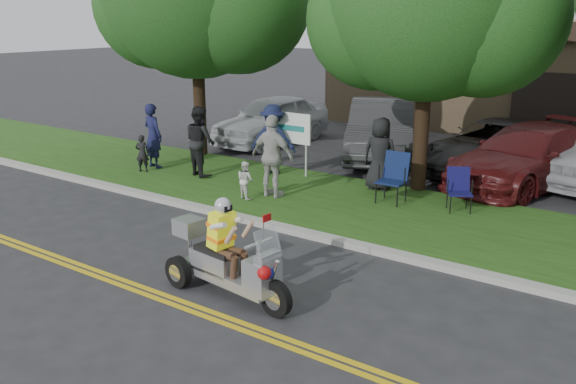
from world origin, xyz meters
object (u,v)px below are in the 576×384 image
Objects in this scene: spectator_adult_left at (153,136)px; spectator_adult_mid at (200,141)px; parked_car_mid at (497,148)px; spectator_adult_right at (273,156)px; parked_car_far_left at (272,119)px; parked_car_right at (528,156)px; trike_scooter at (226,262)px; lawn_chair_a at (394,174)px; lawn_chair_b at (459,186)px; parked_car_left at (381,129)px.

spectator_adult_mid is at bearing -167.57° from spectator_adult_left.
spectator_adult_left reaches higher than parked_car_mid.
spectator_adult_right reaches higher than spectator_adult_mid.
spectator_adult_left is 5.01m from parked_car_far_left.
spectator_adult_mid reaches higher than parked_car_right.
trike_scooter is at bearing -86.34° from parked_car_right.
parked_car_right is (7.28, 4.27, -0.26)m from spectator_adult_mid.
lawn_chair_a is 2.81m from spectator_adult_right.
trike_scooter is 6.16m from lawn_chair_b.
parked_car_right is (4.52, 4.80, -0.30)m from spectator_adult_right.
parked_car_far_left is (-6.38, 9.84, 0.25)m from trike_scooter.
parked_car_mid is (1.15, 9.96, 0.18)m from trike_scooter.
lawn_chair_b is 0.18× the size of parked_car_left.
trike_scooter is 2.59× the size of lawn_chair_b.
lawn_chair_a is 0.62× the size of spectator_adult_mid.
parked_car_left is (2.78, 5.00, -0.15)m from spectator_adult_mid.
parked_car_right is at bearing -130.32° from spectator_adult_mid.
parked_car_mid is at bearing 64.16° from lawn_chair_b.
spectator_adult_right is 6.55m from parked_car_mid.
parked_car_far_left reaches higher than parked_car_mid.
spectator_adult_left is 4.42m from spectator_adult_right.
spectator_adult_mid is at bearing -131.18° from parked_car_mid.
parked_car_right reaches higher than parked_car_mid.
parked_car_mid is at bearing -122.81° from spectator_adult_right.
spectator_adult_mid is 0.35× the size of parked_car_mid.
spectator_adult_mid is 0.35× the size of parked_car_right.
spectator_adult_left reaches higher than lawn_chair_b.
lawn_chair_b is 4.01m from parked_car_mid.
parked_car_mid reaches higher than lawn_chair_b.
lawn_chair_a is 0.21× the size of parked_car_left.
trike_scooter is 9.49m from parked_car_right.
lawn_chair_a is 4.36m from parked_car_mid.
parked_car_left reaches higher than parked_car_mid.
spectator_adult_left is at bearing 151.76° from trike_scooter.
spectator_adult_right is 6.60m from parked_car_right.
spectator_adult_right is 0.37× the size of parked_car_mid.
spectator_adult_mid is (-5.23, -0.76, 0.28)m from lawn_chair_a.
parked_car_right is at bearing -145.57° from spectator_adult_left.
parked_car_left is at bearing -90.48° from spectator_adult_right.
spectator_adult_mid is 0.39× the size of parked_car_far_left.
spectator_adult_left is at bearing -5.49° from spectator_adult_right.
lawn_chair_a is (0.10, 5.73, 0.19)m from trike_scooter.
lawn_chair_b is at bearing -74.13° from parked_car_mid.
spectator_adult_right is (-3.91, -1.52, 0.44)m from lawn_chair_b.
parked_car_left is 3.50m from parked_car_mid.
spectator_adult_right reaches higher than trike_scooter.
spectator_adult_mid is 5.04m from parked_car_far_left.
parked_car_right is (2.15, 9.24, 0.21)m from trike_scooter.
parked_car_mid is 1.00× the size of parked_car_right.
parked_car_mid is (3.52, 5.52, -0.34)m from spectator_adult_right.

